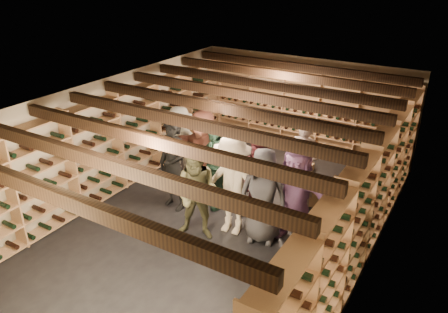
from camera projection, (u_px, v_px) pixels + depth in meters
ground at (222, 219)px, 8.42m from camera, size 8.00×8.00×0.00m
walls at (222, 163)px, 7.92m from camera, size 5.52×8.02×2.40m
ceiling at (221, 100)px, 7.41m from camera, size 5.50×8.00×0.01m
ceiling_joists at (221, 108)px, 7.47m from camera, size 5.40×7.12×0.18m
wine_rack_left at (118, 141)px, 9.18m from camera, size 0.32×7.50×2.15m
wine_rack_right at (363, 208)px, 6.76m from camera, size 0.32×7.50×2.15m
wine_rack_back at (301, 111)px, 10.94m from camera, size 4.70×0.30×2.15m
crate_stack_left at (231, 171)px, 9.54m from camera, size 0.58×0.48×0.68m
crate_stack_right at (313, 196)px, 8.90m from camera, size 0.58×0.49×0.34m
crate_loose at (302, 167)px, 10.33m from camera, size 0.51×0.34×0.17m
person_1 at (173, 165)px, 8.47m from camera, size 0.74×0.55×1.87m
person_2 at (198, 194)px, 7.55m from camera, size 1.03×0.92×1.75m
person_3 at (232, 186)px, 7.69m from camera, size 1.25×0.76×1.87m
person_4 at (328, 231)px, 6.76m from camera, size 0.95×0.59×1.50m
person_5 at (203, 152)px, 9.04m from camera, size 1.77×0.77×1.85m
person_7 at (302, 167)px, 8.38m from camera, size 0.74×0.54×1.89m
person_8 at (260, 180)px, 8.01m from camera, size 0.86×0.68×1.75m
person_9 at (180, 142)px, 9.74m from camera, size 1.15×0.77×1.67m
person_10 at (215, 167)px, 8.54m from camera, size 1.09×0.79×1.72m
person_11 at (295, 194)px, 7.48m from camera, size 1.70×0.58×1.82m
person_12 at (263, 196)px, 7.50m from camera, size 0.97×0.77×1.75m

